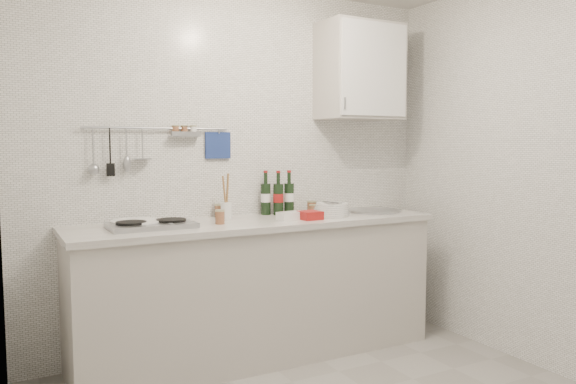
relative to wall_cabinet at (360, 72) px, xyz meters
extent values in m
cube|color=silver|center=(-0.90, 0.18, -0.70)|extent=(3.00, 0.02, 2.50)
cube|color=silver|center=(-2.40, -1.22, -0.70)|extent=(0.02, 2.80, 2.50)
cube|color=silver|center=(0.60, -1.22, -0.70)|extent=(0.02, 2.80, 2.50)
cube|color=#B2ADA4|center=(-0.90, -0.12, -1.51)|extent=(2.40, 0.60, 0.88)
cube|color=silver|center=(-0.90, -0.12, -1.05)|extent=(2.44, 0.64, 0.04)
cube|color=black|center=(-0.90, -0.10, -1.90)|extent=(2.34, 0.52, 0.10)
cube|color=#93969B|center=(-1.60, -0.12, -1.01)|extent=(0.50, 0.32, 0.03)
cylinder|color=black|center=(-1.72, -0.12, -0.99)|extent=(0.18, 0.18, 0.01)
cylinder|color=black|center=(-1.48, -0.12, -0.99)|extent=(0.18, 0.18, 0.01)
cylinder|color=#93969B|center=(0.05, -0.12, -1.02)|extent=(0.40, 0.40, 0.02)
cylinder|color=#93969B|center=(0.05, -0.12, -1.08)|extent=(0.34, 0.34, 0.10)
cylinder|color=#93969B|center=(-1.47, 0.15, -0.43)|extent=(0.95, 0.02, 0.02)
cube|color=navy|center=(-1.06, 0.17, -0.54)|extent=(0.18, 0.02, 0.18)
cube|color=#B2ADA4|center=(0.00, 0.01, 0.00)|extent=(0.60, 0.35, 0.70)
cube|color=white|center=(0.00, -0.18, 0.00)|extent=(0.56, 0.01, 0.66)
cylinder|color=#93969B|center=(-0.26, -0.19, -0.25)|extent=(0.01, 0.01, 0.08)
cylinder|color=#5066B6|center=(-1.69, -0.06, -1.02)|extent=(0.31, 0.31, 0.01)
cylinder|color=#5066B6|center=(-1.68, -0.05, -1.01)|extent=(0.31, 0.31, 0.01)
cylinder|color=#5066B6|center=(-1.67, -0.05, -0.99)|extent=(0.30, 0.30, 0.01)
cylinder|color=white|center=(-0.36, -0.17, -1.02)|extent=(0.26, 0.26, 0.01)
cylinder|color=white|center=(-0.36, -0.16, -1.01)|extent=(0.26, 0.26, 0.01)
cylinder|color=white|center=(-0.35, -0.16, -1.00)|extent=(0.25, 0.25, 0.01)
cylinder|color=white|center=(-0.35, -0.16, -0.99)|extent=(0.25, 0.25, 0.01)
cylinder|color=white|center=(-0.34, -0.15, -0.97)|extent=(0.24, 0.24, 0.01)
cylinder|color=white|center=(-0.33, -0.15, -0.96)|extent=(0.23, 0.23, 0.01)
cylinder|color=white|center=(-0.33, -0.15, -0.95)|extent=(0.23, 0.23, 0.01)
cube|color=white|center=(-0.70, -0.21, -1.00)|extent=(0.19, 0.12, 0.05)
cube|color=#AA1D12|center=(-0.58, -0.26, -1.00)|extent=(0.14, 0.14, 0.06)
cylinder|color=white|center=(-1.06, 0.03, -0.97)|extent=(0.07, 0.07, 0.11)
cylinder|color=olive|center=(-1.05, 0.03, -0.84)|extent=(0.02, 0.05, 0.22)
cylinder|color=olive|center=(-1.07, 0.04, -0.84)|extent=(0.02, 0.04, 0.20)
cylinder|color=brown|center=(-1.07, 0.13, -0.99)|extent=(0.07, 0.07, 0.08)
cylinder|color=tan|center=(-1.07, 0.13, -0.94)|extent=(0.07, 0.07, 0.01)
cylinder|color=brown|center=(-0.37, 0.08, -0.99)|extent=(0.07, 0.07, 0.07)
cylinder|color=tan|center=(-0.37, 0.08, -0.95)|extent=(0.07, 0.07, 0.01)
cylinder|color=brown|center=(-0.39, 0.02, -1.00)|extent=(0.05, 0.05, 0.05)
cylinder|color=tan|center=(-0.39, 0.02, -0.97)|extent=(0.06, 0.06, 0.01)
cylinder|color=brown|center=(-1.18, -0.18, -0.99)|extent=(0.06, 0.06, 0.08)
cylinder|color=tan|center=(-1.18, -0.18, -0.95)|extent=(0.06, 0.06, 0.01)
camera|label=1|loc=(-2.46, -3.44, -0.52)|focal=35.00mm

